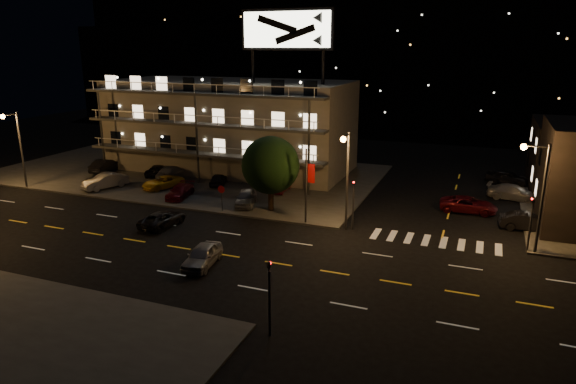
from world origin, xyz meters
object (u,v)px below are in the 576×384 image
(lot_car_4, at_px, (246,198))
(road_car_east, at_px, (202,256))
(lot_car_2, at_px, (163,182))
(side_car_0, at_px, (528,222))
(road_car_west, at_px, (163,219))
(tree, at_px, (270,167))
(lot_car_7, at_px, (172,173))

(lot_car_4, distance_m, road_car_east, 13.40)
(lot_car_2, xyz_separation_m, side_car_0, (34.60, 0.39, -0.04))
(side_car_0, relative_size, road_car_west, 0.98)
(tree, distance_m, side_car_0, 21.81)
(lot_car_2, distance_m, lot_car_7, 3.58)
(lot_car_7, distance_m, road_car_east, 23.77)
(lot_car_2, bearing_deg, road_car_west, -31.72)
(tree, xyz_separation_m, road_car_west, (-6.78, -6.84, -3.51))
(side_car_0, height_order, road_car_west, side_car_0)
(side_car_0, xyz_separation_m, road_car_east, (-20.98, -15.61, -0.00))
(road_car_east, bearing_deg, lot_car_2, 124.69)
(lot_car_4, bearing_deg, tree, -27.99)
(side_car_0, distance_m, road_car_east, 26.15)
(tree, xyz_separation_m, road_car_east, (0.35, -12.55, -3.42))
(tree, xyz_separation_m, lot_car_2, (-13.28, 2.67, -3.37))
(lot_car_7, bearing_deg, lot_car_2, 98.55)
(lot_car_4, height_order, road_car_east, lot_car_4)
(lot_car_2, bearing_deg, tree, 12.55)
(lot_car_7, height_order, road_car_west, lot_car_7)
(lot_car_4, bearing_deg, road_car_east, -94.21)
(tree, bearing_deg, lot_car_2, 168.61)
(road_car_east, height_order, road_car_west, road_car_east)
(road_car_east, bearing_deg, lot_car_4, 95.96)
(side_car_0, bearing_deg, road_car_west, 107.50)
(lot_car_2, distance_m, side_car_0, 34.60)
(lot_car_2, relative_size, lot_car_4, 1.05)
(tree, distance_m, lot_car_2, 13.96)
(tree, bearing_deg, road_car_west, -134.74)
(road_car_east, bearing_deg, road_car_west, 134.15)
(tree, distance_m, lot_car_7, 16.00)
(lot_car_2, distance_m, road_car_east, 20.43)
(tree, height_order, side_car_0, tree)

